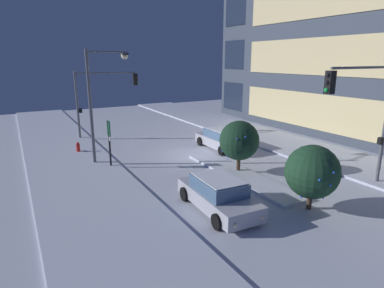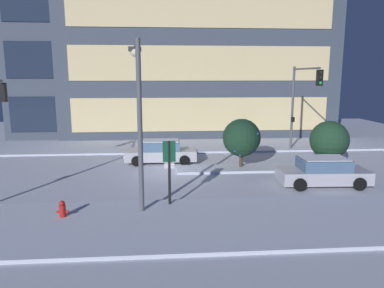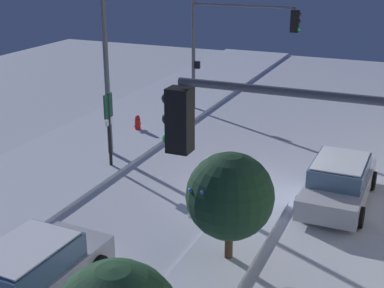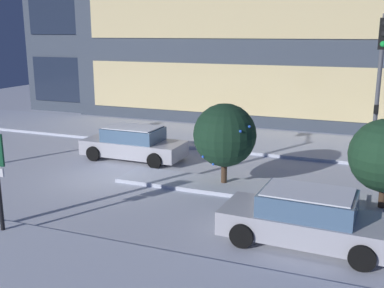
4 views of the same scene
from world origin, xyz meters
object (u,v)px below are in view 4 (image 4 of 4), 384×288
(car_far, at_px, (134,144))
(decorated_tree_left_of_median, at_px, (225,135))
(traffic_light_corner_far_right, at_px, (381,65))
(car_near, at_px, (307,219))

(car_far, xyz_separation_m, decorated_tree_left_of_median, (4.94, -2.08, 1.23))
(car_far, relative_size, traffic_light_corner_far_right, 0.75)
(traffic_light_corner_far_right, bearing_deg, decorated_tree_left_of_median, -54.38)
(traffic_light_corner_far_right, distance_m, decorated_tree_left_of_median, 6.69)
(decorated_tree_left_of_median, bearing_deg, car_near, -46.73)
(traffic_light_corner_far_right, bearing_deg, car_near, -11.56)
(car_near, height_order, traffic_light_corner_far_right, traffic_light_corner_far_right)
(traffic_light_corner_far_right, relative_size, decorated_tree_left_of_median, 2.04)
(traffic_light_corner_far_right, bearing_deg, car_far, -81.18)
(decorated_tree_left_of_median, bearing_deg, traffic_light_corner_far_right, 35.62)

